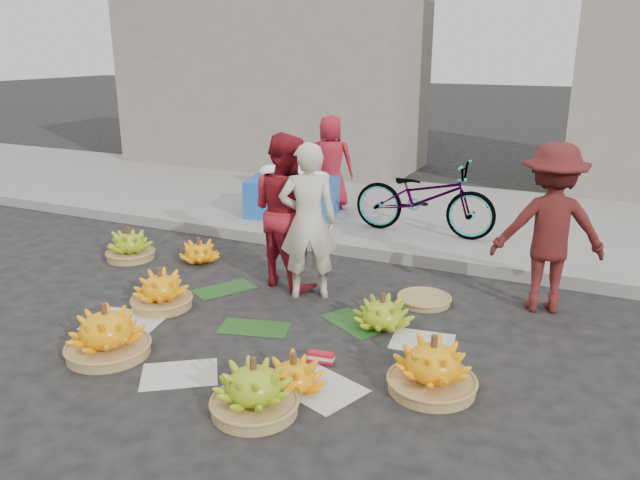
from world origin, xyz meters
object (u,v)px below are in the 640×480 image
at_px(banana_bunch_4, 433,367).
at_px(vendor_cream, 308,222).
at_px(banana_bunch_0, 161,291).
at_px(flower_table, 293,194).
at_px(bicycle, 424,197).

distance_m(banana_bunch_4, vendor_cream, 2.22).
distance_m(banana_bunch_0, banana_bunch_4, 2.92).
bearing_deg(flower_table, bicycle, -17.47).
relative_size(banana_bunch_0, flower_table, 0.42).
bearing_deg(banana_bunch_4, banana_bunch_0, 172.29).
bearing_deg(banana_bunch_0, banana_bunch_4, -7.71).
bearing_deg(vendor_cream, bicycle, -130.83).
distance_m(vendor_cream, flower_table, 2.90).
relative_size(banana_bunch_4, bicycle, 0.39).
bearing_deg(bicycle, flower_table, 86.04).
bearing_deg(banana_bunch_0, bicycle, 61.65).
relative_size(banana_bunch_0, banana_bunch_4, 0.82).
distance_m(banana_bunch_0, bicycle, 3.72).
xyz_separation_m(banana_bunch_4, vendor_cream, (-1.69, 1.29, 0.62)).
bearing_deg(banana_bunch_4, flower_table, 130.04).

